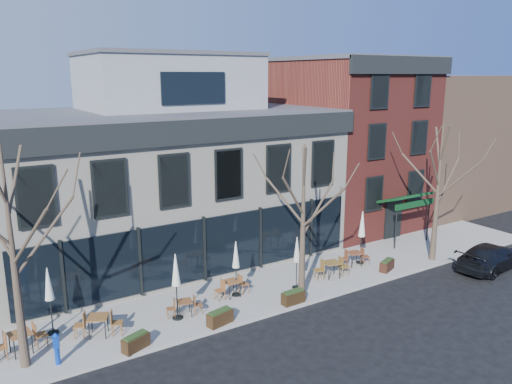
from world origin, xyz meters
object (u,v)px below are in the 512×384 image
call_box (57,348)px  cafe_set_0 (21,341)px  parked_sedan (491,257)px  umbrella_0 (49,288)px

call_box → cafe_set_0: call_box is taller
call_box → cafe_set_0: 1.75m
call_box → cafe_set_0: (-0.98, 1.44, -0.13)m
parked_sedan → cafe_set_0: parked_sedan is taller
cafe_set_0 → call_box: bearing=-55.9°
parked_sedan → cafe_set_0: size_ratio=2.45×
parked_sedan → cafe_set_0: (-22.30, 3.96, -0.02)m
call_box → umbrella_0: (0.27, 2.35, 1.29)m
umbrella_0 → call_box: bearing=-96.6°
parked_sedan → cafe_set_0: bearing=74.1°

